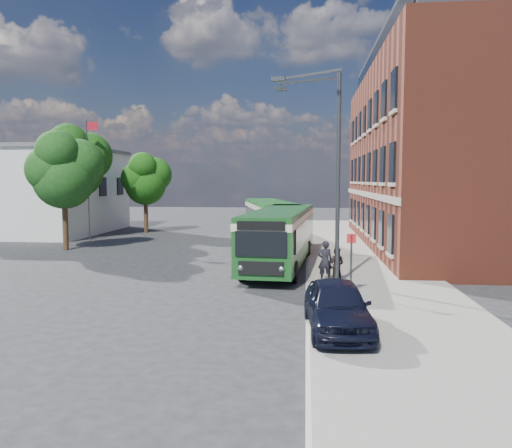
# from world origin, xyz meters

# --- Properties ---
(ground) EXTENTS (120.00, 120.00, 0.00)m
(ground) POSITION_xyz_m (0.00, 0.00, 0.00)
(ground) COLOR #262629
(ground) RESTS_ON ground
(pavement) EXTENTS (6.00, 48.00, 0.15)m
(pavement) POSITION_xyz_m (7.00, 8.00, 0.07)
(pavement) COLOR gray
(pavement) RESTS_ON ground
(kerb_line) EXTENTS (0.12, 48.00, 0.01)m
(kerb_line) POSITION_xyz_m (3.95, 8.00, 0.01)
(kerb_line) COLOR beige
(kerb_line) RESTS_ON ground
(brick_office) EXTENTS (12.10, 26.00, 14.20)m
(brick_office) POSITION_xyz_m (14.00, 12.00, 6.97)
(brick_office) COLOR maroon
(brick_office) RESTS_ON ground
(white_building) EXTENTS (9.40, 13.40, 7.30)m
(white_building) POSITION_xyz_m (-18.00, 18.00, 3.66)
(white_building) COLOR silver
(white_building) RESTS_ON ground
(flagpole) EXTENTS (0.95, 0.10, 9.00)m
(flagpole) POSITION_xyz_m (-12.45, 13.00, 4.94)
(flagpole) COLOR #353739
(flagpole) RESTS_ON ground
(street_lamp) EXTENTS (2.96, 2.38, 9.00)m
(street_lamp) POSITION_xyz_m (4.84, -2.00, 4.79)
(street_lamp) COLOR #353739
(street_lamp) RESTS_ON ground
(bus_stop_sign) EXTENTS (0.35, 0.08, 2.52)m
(bus_stop_sign) POSITION_xyz_m (5.60, -4.20, 1.51)
(bus_stop_sign) COLOR #353739
(bus_stop_sign) RESTS_ON ground
(bus_front) EXTENTS (3.57, 12.53, 3.02)m
(bus_front) POSITION_xyz_m (2.56, 2.98, 1.83)
(bus_front) COLOR #174D1C
(bus_front) RESTS_ON ground
(bus_rear) EXTENTS (5.15, 12.68, 3.02)m
(bus_rear) POSITION_xyz_m (1.28, 13.32, 1.83)
(bus_rear) COLOR #1A641C
(bus_rear) RESTS_ON ground
(parked_car) EXTENTS (2.07, 4.50, 1.49)m
(parked_car) POSITION_xyz_m (4.80, -8.82, 0.90)
(parked_car) COLOR black
(parked_car) RESTS_ON pavement
(pedestrian_a) EXTENTS (0.70, 0.52, 1.78)m
(pedestrian_a) POSITION_xyz_m (4.72, -1.50, 1.04)
(pedestrian_a) COLOR black
(pedestrian_a) RESTS_ON pavement
(pedestrian_b) EXTENTS (0.87, 0.78, 1.47)m
(pedestrian_b) POSITION_xyz_m (5.22, -1.39, 0.89)
(pedestrian_b) COLOR black
(pedestrian_b) RESTS_ON pavement
(tree_left) EXTENTS (4.57, 4.35, 7.72)m
(tree_left) POSITION_xyz_m (-11.73, 7.75, 5.23)
(tree_left) COLOR #382514
(tree_left) RESTS_ON ground
(tree_mid) EXTENTS (5.25, 4.99, 8.87)m
(tree_mid) POSITION_xyz_m (-14.17, 14.36, 6.02)
(tree_mid) COLOR #382514
(tree_mid) RESTS_ON ground
(tree_right) EXTENTS (4.11, 3.91, 6.94)m
(tree_right) POSITION_xyz_m (-9.94, 18.84, 4.71)
(tree_right) COLOR #382514
(tree_right) RESTS_ON ground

